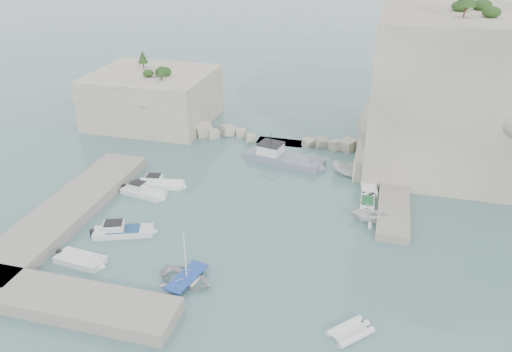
% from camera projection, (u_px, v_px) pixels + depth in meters
% --- Properties ---
extents(ground, '(400.00, 400.00, 0.00)m').
position_uv_depth(ground, '(239.00, 234.00, 45.40)').
color(ground, slate).
rests_on(ground, ground).
extents(cliff_east, '(26.00, 22.00, 17.00)m').
position_uv_depth(cliff_east, '(492.00, 90.00, 56.14)').
color(cliff_east, beige).
rests_on(cliff_east, ground).
extents(cliff_terrace, '(8.00, 10.00, 2.50)m').
position_uv_depth(cliff_terrace, '(392.00, 157.00, 57.39)').
color(cliff_terrace, beige).
rests_on(cliff_terrace, ground).
extents(outcrop_west, '(16.00, 14.00, 7.00)m').
position_uv_depth(outcrop_west, '(153.00, 97.00, 69.95)').
color(outcrop_west, beige).
rests_on(outcrop_west, ground).
extents(quay_west, '(5.00, 24.00, 1.10)m').
position_uv_depth(quay_west, '(68.00, 210.00, 48.17)').
color(quay_west, '#9E9689').
rests_on(quay_west, ground).
extents(quay_south, '(18.00, 4.00, 1.10)m').
position_uv_depth(quay_south, '(60.00, 300.00, 36.66)').
color(quay_south, '#9E9689').
rests_on(quay_south, ground).
extents(ledge_east, '(3.00, 16.00, 0.80)m').
position_uv_depth(ledge_east, '(394.00, 197.00, 50.76)').
color(ledge_east, '#9E9689').
rests_on(ledge_east, ground).
extents(breakwater, '(28.00, 3.00, 1.40)m').
position_uv_depth(breakwater, '(280.00, 137.00, 64.29)').
color(breakwater, beige).
rests_on(breakwater, ground).
extents(motorboat_b, '(5.43, 2.59, 1.40)m').
position_uv_depth(motorboat_b, '(144.00, 195.00, 51.97)').
color(motorboat_b, white).
rests_on(motorboat_b, ground).
extents(motorboat_d, '(6.08, 3.69, 1.40)m').
position_uv_depth(motorboat_d, '(124.00, 234.00, 45.37)').
color(motorboat_d, silver).
rests_on(motorboat_d, ground).
extents(motorboat_a, '(5.51, 2.36, 1.40)m').
position_uv_depth(motorboat_a, '(161.00, 186.00, 53.65)').
color(motorboat_a, white).
rests_on(motorboat_a, ground).
extents(motorboat_e, '(4.71, 2.31, 0.70)m').
position_uv_depth(motorboat_e, '(81.00, 262.00, 41.63)').
color(motorboat_e, silver).
rests_on(motorboat_e, ground).
extents(rowboat, '(5.09, 4.13, 0.93)m').
position_uv_depth(rowboat, '(187.00, 282.00, 39.34)').
color(rowboat, silver).
rests_on(rowboat, ground).
extents(inflatable_dinghy, '(3.45, 3.51, 0.44)m').
position_uv_depth(inflatable_dinghy, '(350.00, 334.00, 34.38)').
color(inflatable_dinghy, silver).
rests_on(inflatable_dinghy, ground).
extents(tender_east_a, '(3.85, 3.37, 1.94)m').
position_uv_depth(tender_east_a, '(368.00, 221.00, 47.45)').
color(tender_east_a, white).
rests_on(tender_east_a, ground).
extents(tender_east_b, '(1.48, 4.04, 0.70)m').
position_uv_depth(tender_east_b, '(367.00, 205.00, 50.04)').
color(tender_east_b, silver).
rests_on(tender_east_b, ground).
extents(tender_east_c, '(2.18, 5.03, 0.70)m').
position_uv_depth(tender_east_c, '(368.00, 189.00, 53.20)').
color(tender_east_c, white).
rests_on(tender_east_c, ground).
extents(tender_east_d, '(4.66, 2.83, 1.69)m').
position_uv_depth(tender_east_d, '(350.00, 176.00, 55.76)').
color(tender_east_d, white).
rests_on(tender_east_d, ground).
extents(work_boat, '(10.52, 5.15, 2.20)m').
position_uv_depth(work_boat, '(284.00, 162.00, 59.07)').
color(work_boat, slate).
rests_on(work_boat, ground).
extents(rowboat_mast, '(0.10, 0.10, 4.20)m').
position_uv_depth(rowboat_mast, '(185.00, 255.00, 38.18)').
color(rowboat_mast, white).
rests_on(rowboat_mast, rowboat).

